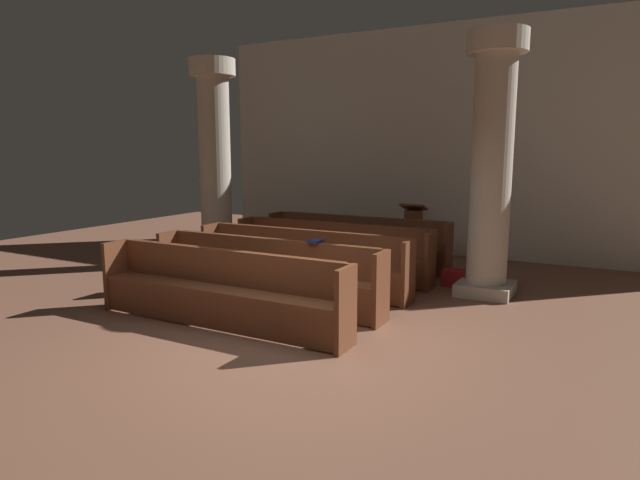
{
  "coord_description": "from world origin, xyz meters",
  "views": [
    {
      "loc": [
        3.03,
        -4.76,
        2.09
      ],
      "look_at": [
        -0.86,
        2.38,
        0.75
      ],
      "focal_mm": 30.68,
      "sensor_mm": 36.0,
      "label": 1
    }
  ],
  "objects_px": {
    "pew_row_2": "(301,258)",
    "hymn_book": "(316,241)",
    "pillar_aisle_side": "(492,162)",
    "pew_row_3": "(265,271)",
    "pew_row_4": "(219,286)",
    "kneeler_box_red": "(457,278)",
    "pillar_far_side": "(215,159)",
    "lectern": "(413,236)",
    "pew_row_1": "(331,248)",
    "pew_row_0": "(356,240)"
  },
  "relations": [
    {
      "from": "pew_row_1",
      "to": "kneeler_box_red",
      "type": "distance_m",
      "value": 2.07
    },
    {
      "from": "hymn_book",
      "to": "pew_row_3",
      "type": "bearing_deg",
      "value": -164.48
    },
    {
      "from": "pew_row_0",
      "to": "pew_row_3",
      "type": "relative_size",
      "value": 1.0
    },
    {
      "from": "kneeler_box_red",
      "to": "pillar_aisle_side",
      "type": "bearing_deg",
      "value": -30.85
    },
    {
      "from": "pew_row_0",
      "to": "pew_row_2",
      "type": "height_order",
      "value": "same"
    },
    {
      "from": "pew_row_1",
      "to": "pew_row_4",
      "type": "distance_m",
      "value": 2.9
    },
    {
      "from": "kneeler_box_red",
      "to": "pillar_far_side",
      "type": "bearing_deg",
      "value": -175.92
    },
    {
      "from": "pew_row_3",
      "to": "pillar_aisle_side",
      "type": "height_order",
      "value": "pillar_aisle_side"
    },
    {
      "from": "pew_row_4",
      "to": "kneeler_box_red",
      "type": "distance_m",
      "value": 3.87
    },
    {
      "from": "pew_row_0",
      "to": "lectern",
      "type": "relative_size",
      "value": 3.18
    },
    {
      "from": "pew_row_2",
      "to": "pew_row_3",
      "type": "relative_size",
      "value": 1.0
    },
    {
      "from": "pillar_far_side",
      "to": "lectern",
      "type": "height_order",
      "value": "pillar_far_side"
    },
    {
      "from": "pillar_aisle_side",
      "to": "hymn_book",
      "type": "distance_m",
      "value": 2.78
    },
    {
      "from": "pew_row_4",
      "to": "pew_row_3",
      "type": "bearing_deg",
      "value": 90.0
    },
    {
      "from": "pew_row_3",
      "to": "pew_row_4",
      "type": "xyz_separation_m",
      "value": [
        0.0,
        -0.97,
        0.0
      ]
    },
    {
      "from": "pillar_far_side",
      "to": "kneeler_box_red",
      "type": "bearing_deg",
      "value": 4.08
    },
    {
      "from": "pillar_far_side",
      "to": "hymn_book",
      "type": "bearing_deg",
      "value": -30.28
    },
    {
      "from": "pew_row_1",
      "to": "pew_row_3",
      "type": "xyz_separation_m",
      "value": [
        0.0,
        -1.93,
        0.0
      ]
    },
    {
      "from": "pew_row_3",
      "to": "pillar_aisle_side",
      "type": "distance_m",
      "value": 3.53
    },
    {
      "from": "kneeler_box_red",
      "to": "pew_row_3",
      "type": "bearing_deg",
      "value": -130.54
    },
    {
      "from": "pew_row_2",
      "to": "lectern",
      "type": "height_order",
      "value": "lectern"
    },
    {
      "from": "pillar_aisle_side",
      "to": "kneeler_box_red",
      "type": "bearing_deg",
      "value": 149.15
    },
    {
      "from": "pew_row_3",
      "to": "kneeler_box_red",
      "type": "height_order",
      "value": "pew_row_3"
    },
    {
      "from": "pillar_aisle_side",
      "to": "hymn_book",
      "type": "relative_size",
      "value": 17.64
    },
    {
      "from": "pew_row_0",
      "to": "pew_row_3",
      "type": "bearing_deg",
      "value": -90.0
    },
    {
      "from": "lectern",
      "to": "pillar_far_side",
      "type": "bearing_deg",
      "value": -146.31
    },
    {
      "from": "pew_row_1",
      "to": "pew_row_2",
      "type": "bearing_deg",
      "value": -90.0
    },
    {
      "from": "pew_row_0",
      "to": "kneeler_box_red",
      "type": "height_order",
      "value": "pew_row_0"
    },
    {
      "from": "pillar_far_side",
      "to": "pew_row_3",
      "type": "bearing_deg",
      "value": -39.48
    },
    {
      "from": "pillar_aisle_side",
      "to": "pillar_far_side",
      "type": "xyz_separation_m",
      "value": [
        -4.95,
        -0.02,
        0.0
      ]
    },
    {
      "from": "pew_row_4",
      "to": "lectern",
      "type": "relative_size",
      "value": 3.18
    },
    {
      "from": "pew_row_2",
      "to": "hymn_book",
      "type": "bearing_deg",
      "value": -48.82
    },
    {
      "from": "pew_row_3",
      "to": "pew_row_4",
      "type": "bearing_deg",
      "value": -90.0
    },
    {
      "from": "pew_row_4",
      "to": "pillar_aisle_side",
      "type": "relative_size",
      "value": 0.93
    },
    {
      "from": "lectern",
      "to": "hymn_book",
      "type": "relative_size",
      "value": 5.16
    },
    {
      "from": "pew_row_1",
      "to": "pillar_aisle_side",
      "type": "height_order",
      "value": "pillar_aisle_side"
    },
    {
      "from": "pillar_aisle_side",
      "to": "pew_row_2",
      "type": "bearing_deg",
      "value": -156.9
    },
    {
      "from": "pew_row_2",
      "to": "kneeler_box_red",
      "type": "xyz_separation_m",
      "value": [
        2.0,
        1.37,
        -0.36
      ]
    },
    {
      "from": "pew_row_2",
      "to": "pew_row_3",
      "type": "distance_m",
      "value": 0.97
    },
    {
      "from": "pew_row_1",
      "to": "hymn_book",
      "type": "bearing_deg",
      "value": -68.69
    },
    {
      "from": "pew_row_3",
      "to": "pillar_aisle_side",
      "type": "relative_size",
      "value": 0.93
    },
    {
      "from": "pew_row_0",
      "to": "lectern",
      "type": "height_order",
      "value": "lectern"
    },
    {
      "from": "pillar_far_side",
      "to": "pew_row_2",
      "type": "bearing_deg",
      "value": -23.19
    },
    {
      "from": "pew_row_4",
      "to": "lectern",
      "type": "xyz_separation_m",
      "value": [
        0.67,
        5.06,
        -0.03
      ]
    },
    {
      "from": "pew_row_3",
      "to": "pillar_far_side",
      "type": "distance_m",
      "value": 3.48
    },
    {
      "from": "pillar_far_side",
      "to": "hymn_book",
      "type": "relative_size",
      "value": 17.64
    },
    {
      "from": "pew_row_2",
      "to": "lectern",
      "type": "relative_size",
      "value": 3.18
    },
    {
      "from": "pew_row_2",
      "to": "kneeler_box_red",
      "type": "height_order",
      "value": "pew_row_2"
    },
    {
      "from": "pew_row_3",
      "to": "pillar_far_side",
      "type": "relative_size",
      "value": 0.93
    },
    {
      "from": "pew_row_2",
      "to": "hymn_book",
      "type": "distance_m",
      "value": 1.12
    }
  ]
}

